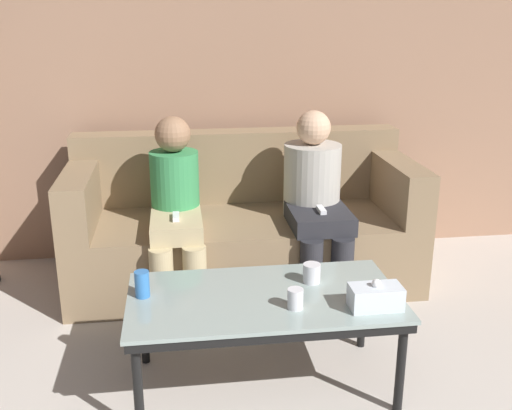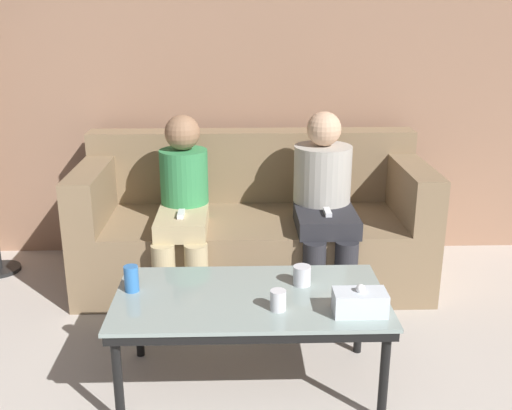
{
  "view_description": "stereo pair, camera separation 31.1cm",
  "coord_description": "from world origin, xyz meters",
  "px_view_note": "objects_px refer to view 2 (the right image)",
  "views": [
    {
      "loc": [
        -0.4,
        -0.07,
        1.66
      ],
      "look_at": [
        0.0,
        2.86,
        0.69
      ],
      "focal_mm": 42.0,
      "sensor_mm": 36.0,
      "label": 1
    },
    {
      "loc": [
        -0.09,
        -0.09,
        1.66
      ],
      "look_at": [
        0.0,
        2.86,
        0.69
      ],
      "focal_mm": 42.0,
      "sensor_mm": 36.0,
      "label": 2
    }
  ],
  "objects_px": {
    "coffee_table": "(250,304)",
    "seated_person_mid_left": "(324,198)",
    "cup_near_right": "(278,300)",
    "cup_near_left": "(302,275)",
    "cup_far_center": "(131,279)",
    "seated_person_left_end": "(183,204)",
    "couch": "(253,228)",
    "tissue_box": "(360,302)"
  },
  "relations": [
    {
      "from": "cup_near_right",
      "to": "seated_person_left_end",
      "type": "height_order",
      "value": "seated_person_left_end"
    },
    {
      "from": "seated_person_left_end",
      "to": "coffee_table",
      "type": "bearing_deg",
      "value": -68.55
    },
    {
      "from": "seated_person_mid_left",
      "to": "cup_near_right",
      "type": "bearing_deg",
      "value": -107.17
    },
    {
      "from": "coffee_table",
      "to": "tissue_box",
      "type": "height_order",
      "value": "tissue_box"
    },
    {
      "from": "coffee_table",
      "to": "tissue_box",
      "type": "bearing_deg",
      "value": -21.59
    },
    {
      "from": "coffee_table",
      "to": "cup_far_center",
      "type": "relative_size",
      "value": 10.06
    },
    {
      "from": "cup_near_left",
      "to": "seated_person_mid_left",
      "type": "height_order",
      "value": "seated_person_mid_left"
    },
    {
      "from": "couch",
      "to": "cup_near_left",
      "type": "xyz_separation_m",
      "value": [
        0.2,
        -1.09,
        0.17
      ]
    },
    {
      "from": "coffee_table",
      "to": "cup_near_left",
      "type": "distance_m",
      "value": 0.27
    },
    {
      "from": "cup_near_left",
      "to": "seated_person_left_end",
      "type": "xyz_separation_m",
      "value": [
        -0.61,
        0.85,
        0.07
      ]
    },
    {
      "from": "couch",
      "to": "tissue_box",
      "type": "height_order",
      "value": "couch"
    },
    {
      "from": "cup_near_left",
      "to": "seated_person_left_end",
      "type": "relative_size",
      "value": 0.08
    },
    {
      "from": "couch",
      "to": "seated_person_left_end",
      "type": "relative_size",
      "value": 1.97
    },
    {
      "from": "cup_near_right",
      "to": "tissue_box",
      "type": "height_order",
      "value": "tissue_box"
    },
    {
      "from": "coffee_table",
      "to": "seated_person_left_end",
      "type": "height_order",
      "value": "seated_person_left_end"
    },
    {
      "from": "cup_near_right",
      "to": "tissue_box",
      "type": "xyz_separation_m",
      "value": [
        0.34,
        -0.04,
        0.01
      ]
    },
    {
      "from": "tissue_box",
      "to": "seated_person_mid_left",
      "type": "height_order",
      "value": "seated_person_mid_left"
    },
    {
      "from": "cup_near_left",
      "to": "cup_far_center",
      "type": "bearing_deg",
      "value": -176.91
    },
    {
      "from": "cup_far_center",
      "to": "seated_person_mid_left",
      "type": "bearing_deg",
      "value": 42.89
    },
    {
      "from": "cup_near_right",
      "to": "seated_person_left_end",
      "type": "relative_size",
      "value": 0.08
    },
    {
      "from": "seated_person_left_end",
      "to": "seated_person_mid_left",
      "type": "bearing_deg",
      "value": 1.84
    },
    {
      "from": "tissue_box",
      "to": "seated_person_left_end",
      "type": "xyz_separation_m",
      "value": [
        -0.82,
        1.13,
        0.07
      ]
    },
    {
      "from": "cup_far_center",
      "to": "seated_person_mid_left",
      "type": "xyz_separation_m",
      "value": [
        0.99,
        0.92,
        0.08
      ]
    },
    {
      "from": "cup_far_center",
      "to": "couch",
      "type": "bearing_deg",
      "value": 63.17
    },
    {
      "from": "cup_far_center",
      "to": "cup_near_left",
      "type": "bearing_deg",
      "value": 3.09
    },
    {
      "from": "coffee_table",
      "to": "couch",
      "type": "bearing_deg",
      "value": 87.98
    },
    {
      "from": "cup_near_right",
      "to": "cup_near_left",
      "type": "bearing_deg",
      "value": 62.44
    },
    {
      "from": "cup_near_left",
      "to": "cup_far_center",
      "type": "distance_m",
      "value": 0.77
    },
    {
      "from": "coffee_table",
      "to": "seated_person_mid_left",
      "type": "distance_m",
      "value": 1.1
    },
    {
      "from": "seated_person_left_end",
      "to": "tissue_box",
      "type": "bearing_deg",
      "value": -53.92
    },
    {
      "from": "tissue_box",
      "to": "seated_person_left_end",
      "type": "relative_size",
      "value": 0.2
    },
    {
      "from": "seated_person_mid_left",
      "to": "coffee_table",
      "type": "bearing_deg",
      "value": -115.09
    },
    {
      "from": "seated_person_left_end",
      "to": "cup_near_right",
      "type": "bearing_deg",
      "value": -65.87
    },
    {
      "from": "coffee_table",
      "to": "cup_far_center",
      "type": "bearing_deg",
      "value": 173.42
    },
    {
      "from": "tissue_box",
      "to": "seated_person_mid_left",
      "type": "relative_size",
      "value": 0.2
    },
    {
      "from": "seated_person_left_end",
      "to": "seated_person_mid_left",
      "type": "xyz_separation_m",
      "value": [
        0.83,
        0.03,
        0.02
      ]
    },
    {
      "from": "coffee_table",
      "to": "tissue_box",
      "type": "xyz_separation_m",
      "value": [
        0.45,
        -0.18,
        0.09
      ]
    },
    {
      "from": "cup_near_left",
      "to": "cup_near_right",
      "type": "relative_size",
      "value": 1.02
    },
    {
      "from": "cup_near_right",
      "to": "cup_far_center",
      "type": "height_order",
      "value": "cup_far_center"
    },
    {
      "from": "tissue_box",
      "to": "seated_person_left_end",
      "type": "bearing_deg",
      "value": 126.08
    },
    {
      "from": "couch",
      "to": "seated_person_left_end",
      "type": "height_order",
      "value": "seated_person_left_end"
    },
    {
      "from": "coffee_table",
      "to": "seated_person_left_end",
      "type": "bearing_deg",
      "value": 111.45
    }
  ]
}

